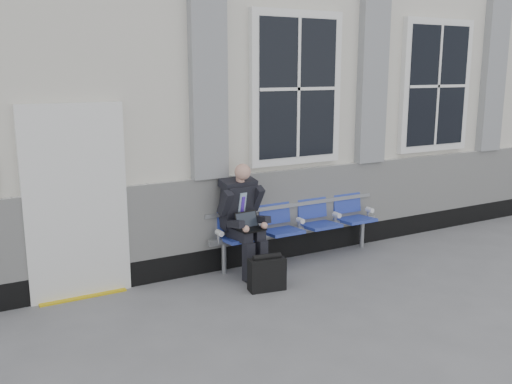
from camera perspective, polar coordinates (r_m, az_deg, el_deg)
ground at (r=8.25m, az=22.25°, el=-6.36°), size 70.00×70.00×0.00m
station_building at (r=10.34m, az=7.80°, el=10.53°), size 14.40×4.40×4.49m
bench at (r=7.57m, az=4.14°, el=-2.73°), size 2.60×0.47×0.91m
businessman at (r=6.97m, az=-1.34°, el=-2.29°), size 0.57×0.76×1.39m
briefcase at (r=6.61m, az=1.10°, el=-8.15°), size 0.45×0.25×0.43m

